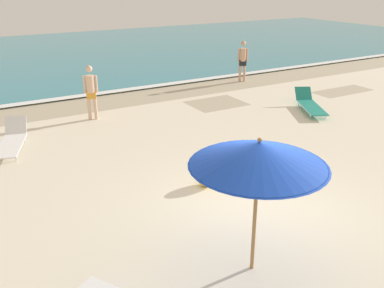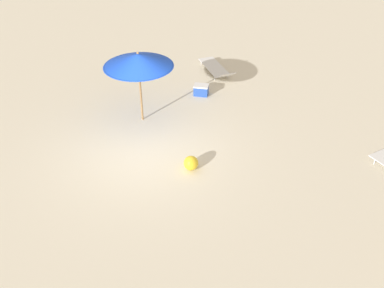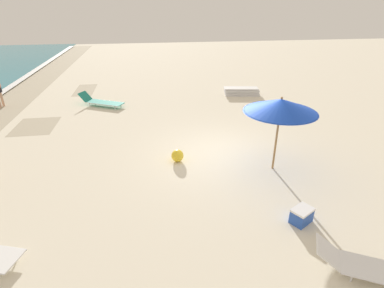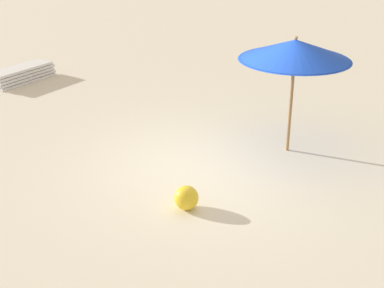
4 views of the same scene
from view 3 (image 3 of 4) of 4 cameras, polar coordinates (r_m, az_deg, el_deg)
ground_plane at (r=10.02m, az=6.15°, el=-2.52°), size 60.00×60.00×0.16m
beach_umbrella at (r=8.71m, az=16.55°, el=6.99°), size 2.07×2.07×2.25m
lounger_stack at (r=16.62m, az=9.43°, el=9.86°), size 0.93×1.99×0.41m
sun_lounger_beside_umbrella at (r=15.32m, az=-16.96°, el=7.77°), size 1.59×2.26×0.58m
sun_lounger_near_water_left at (r=6.81m, az=32.10°, el=-19.60°), size 1.61×2.26×0.50m
beach_ball at (r=9.48m, az=-2.78°, el=-2.23°), size 0.39×0.39×0.39m
cooler_box at (r=7.47m, az=20.16°, el=-12.66°), size 0.56×0.61×0.37m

